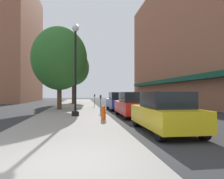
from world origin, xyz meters
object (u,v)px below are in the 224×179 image
fire_hydrant (103,113)px  parking_meter_far (95,99)px  car_yellow (165,113)px  car_blue (118,101)px  tree_near (74,68)px  tree_mid (59,58)px  car_red (133,105)px  lamppost (75,68)px  parking_meter_near (101,102)px  tree_far (73,68)px

fire_hydrant → parking_meter_far: (0.24, 12.36, 0.43)m
car_yellow → car_blue: same height
parking_meter_far → tree_near: tree_near is taller
tree_mid → car_red: (5.34, -5.89, -3.87)m
lamppost → fire_hydrant: bearing=-57.4°
parking_meter_near → tree_near: (-2.62, 17.46, 4.46)m
lamppost → tree_far: tree_far is taller
lamppost → car_red: size_ratio=1.37×
car_blue → parking_meter_near: bearing=-119.4°
fire_hydrant → tree_mid: tree_mid is taller
car_blue → car_red: bearing=-90.6°
tree_mid → car_red: 8.84m
lamppost → car_red: 4.46m
tree_mid → tree_far: (0.90, 9.21, 0.13)m
lamppost → tree_mid: bearing=105.2°
fire_hydrant → parking_meter_near: size_ratio=0.60×
tree_mid → tree_far: 9.25m
parking_meter_near → parking_meter_far: same height
car_red → lamppost: bearing=177.9°
fire_hydrant → parking_meter_far: parking_meter_far is taller
parking_meter_near → car_blue: (1.95, 3.55, -0.14)m
car_red → parking_meter_far: bearing=100.3°
parking_meter_near → car_red: car_red is taller
parking_meter_near → car_blue: 4.06m
tree_mid → tree_far: bearing=84.4°
parking_meter_far → tree_mid: (-3.39, -4.11, 3.73)m
tree_near → car_red: size_ratio=1.86×
lamppost → car_yellow: 7.28m
car_red → parking_meter_near: bearing=130.3°
car_blue → fire_hydrant: bearing=-105.7°
tree_near → car_blue: 15.34m
tree_mid → car_blue: (5.34, -0.10, -3.87)m
fire_hydrant → tree_near: bearing=96.2°
parking_meter_near → tree_far: 13.66m
tree_near → tree_mid: (-0.77, -13.80, -0.73)m
lamppost → car_red: (3.76, -0.09, -2.39)m
parking_meter_far → tree_mid: bearing=-129.5°
parking_meter_far → tree_far: (-2.49, 5.10, 3.87)m
lamppost → fire_hydrant: 3.96m
car_red → car_yellow: bearing=-90.8°
tree_near → car_red: tree_near is taller
lamppost → tree_near: (-0.81, 19.60, 2.21)m
car_red → car_blue: 5.79m
parking_meter_near → car_yellow: (1.95, -7.90, -0.14)m
tree_mid → car_red: bearing=-47.8°
parking_meter_far → car_yellow: 15.78m
fire_hydrant → tree_far: tree_far is taller
car_red → car_blue: same height
car_red → car_blue: bearing=89.2°
lamppost → parking_meter_far: 10.32m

